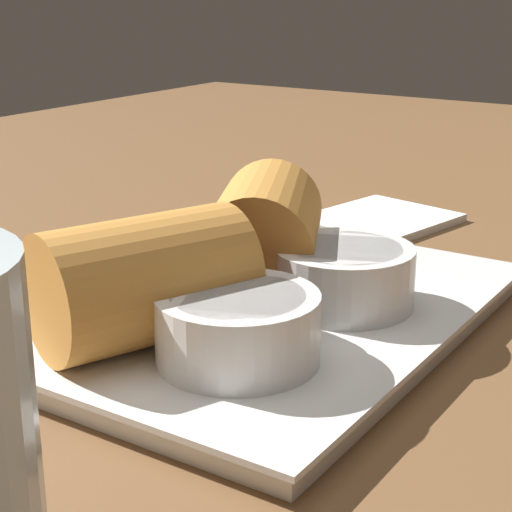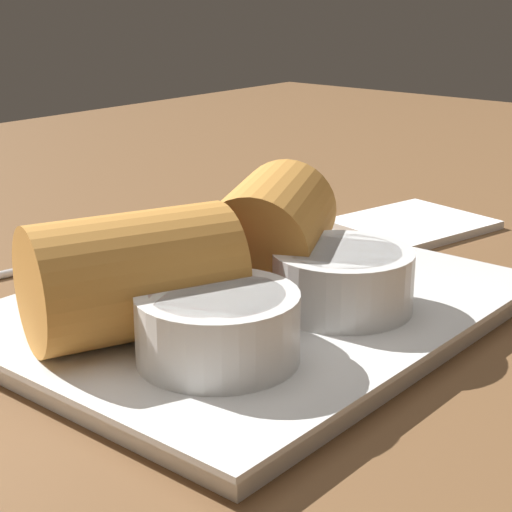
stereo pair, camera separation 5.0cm
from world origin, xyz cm
name	(u,v)px [view 1 (the left image)]	position (x,y,z in cm)	size (l,w,h in cm)	color
table_surface	(287,334)	(0.00, 0.00, 1.00)	(180.00, 140.00, 2.00)	brown
serving_plate	(256,312)	(1.82, -0.84, 2.76)	(27.35, 21.14, 1.50)	white
roll_front_left	(265,226)	(-1.44, -2.37, 6.54)	(11.37, 9.78, 6.07)	#C68438
roll_front_right	(154,279)	(8.86, -1.92, 6.54)	(11.24, 9.24, 6.07)	#C68438
dipping_bowl_near	(341,275)	(0.25, 3.42, 5.23)	(7.39, 7.39, 3.18)	white
dipping_bowl_far	(238,325)	(8.76, 2.74, 5.23)	(7.39, 7.39, 3.18)	white
spoon	(102,244)	(-2.91, -16.45, 2.68)	(15.75, 4.23, 1.46)	silver
napkin	(380,220)	(-20.26, -3.98, 2.30)	(11.94, 10.74, 0.60)	white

